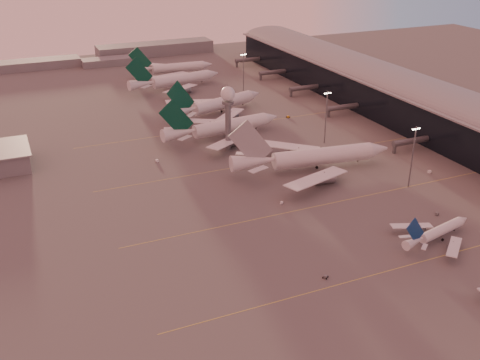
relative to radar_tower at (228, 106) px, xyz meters
name	(u,v)px	position (x,y,z in m)	size (l,w,h in m)	color
ground	(377,299)	(-5.00, -120.00, -20.95)	(700.00, 700.00, 0.00)	#4E4C4C
taxiway_markings	(353,197)	(25.00, -64.00, -20.94)	(180.00, 185.25, 0.02)	gold
terminal	(425,107)	(102.88, -9.91, -10.43)	(57.00, 362.00, 23.04)	black
radar_tower	(228,106)	(0.00, 0.00, 0.00)	(6.40, 6.40, 31.10)	slate
mast_b	(413,154)	(50.00, -65.00, -7.21)	(3.60, 0.56, 25.00)	slate
mast_c	(326,115)	(45.00, -10.00, -7.21)	(3.60, 0.56, 25.00)	slate
mast_d	(243,72)	(43.00, 80.00, -7.21)	(3.60, 0.56, 25.00)	slate
distant_horizon	(122,54)	(-2.38, 205.14, -17.06)	(165.00, 37.50, 9.00)	slate
narrowbody_mid	(437,234)	(31.62, -101.81, -18.37)	(32.22, 25.45, 12.74)	silver
widebody_white	(313,161)	(23.42, -35.63, -16.60)	(71.04, 56.59, 25.05)	silver
greentail_a	(223,130)	(3.79, 15.80, -16.90)	(63.07, 50.71, 22.93)	silver
greentail_b	(217,107)	(14.68, 50.98, -16.87)	(61.16, 48.59, 23.07)	silver
greentail_c	(176,82)	(9.64, 108.84, -16.89)	(62.73, 50.24, 22.96)	silver
greentail_d	(173,70)	(18.25, 142.40, -17.26)	(57.52, 46.37, 20.88)	silver
gsv_tug_mid	(326,277)	(-12.91, -105.71, -20.49)	(3.31, 3.60, 0.89)	#5C5F62
gsv_truck_b	(438,212)	(44.30, -87.97, -19.79)	(5.98, 4.11, 2.28)	#5C5F62
gsv_truck_c	(282,201)	(-2.40, -57.94, -19.95)	(4.90, 4.35, 1.96)	white
gsv_catering_b	(431,168)	(66.78, -57.98, -18.62)	(6.10, 3.71, 4.66)	white
gsv_tug_far	(288,164)	(16.59, -26.54, -20.51)	(3.45, 3.34, 0.86)	white
gsv_truck_d	(156,159)	(-34.26, -0.73, -19.70)	(4.20, 6.43, 2.44)	white
gsv_tug_hangar	(288,117)	(46.79, 29.72, -20.44)	(3.84, 2.81, 0.99)	yellow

